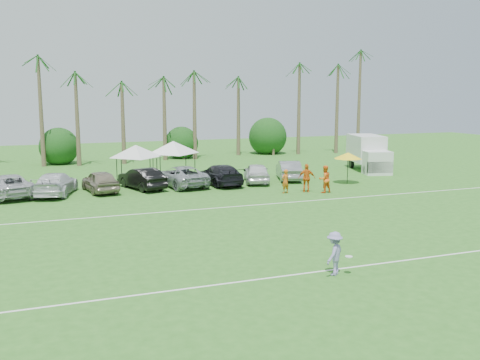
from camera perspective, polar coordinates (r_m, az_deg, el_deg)
name	(u,v)px	position (r m, az deg, el deg)	size (l,w,h in m)	color
ground	(301,297)	(17.76, 6.57, -12.28)	(120.00, 120.00, 0.00)	#2E6B20
field_lines	(222,236)	(24.78, -1.92, -6.00)	(80.00, 12.10, 0.01)	white
palm_tree_3	(31,54)	(52.81, -21.44, 12.38)	(2.40, 2.40, 11.90)	brown
palm_tree_4	(78,84)	(52.82, -16.87, 9.80)	(2.40, 2.40, 8.90)	brown
palm_tree_5	(121,75)	(53.27, -12.55, 10.90)	(2.40, 2.40, 9.90)	brown
palm_tree_6	(162,66)	(54.02, -8.28, 11.91)	(2.40, 2.40, 10.90)	brown
palm_tree_7	(201,58)	(55.07, -4.13, 12.80)	(2.40, 2.40, 11.90)	brown
palm_tree_8	(248,85)	(56.59, 0.83, 10.11)	(2.40, 2.40, 8.90)	brown
palm_tree_9	(291,77)	(58.62, 5.47, 10.89)	(2.40, 2.40, 9.90)	brown
palm_tree_10	(332,70)	(61.00, 9.80, 11.53)	(2.40, 2.40, 10.90)	brown
palm_tree_11	(363,62)	(63.15, 13.03, 12.12)	(2.40, 2.40, 11.90)	brown
bush_tree_1	(59,144)	(53.91, -18.79, 3.63)	(4.00, 4.00, 4.00)	brown
bush_tree_2	(181,140)	(55.58, -6.31, 4.21)	(4.00, 4.00, 4.00)	brown
bush_tree_3	(270,138)	(58.84, 3.19, 4.52)	(4.00, 4.00, 4.00)	brown
sideline_player_a	(285,181)	(35.43, 4.86, -0.14)	(0.58, 0.38, 1.60)	#CF6217
sideline_player_b	(325,179)	(35.91, 9.02, 0.09)	(0.89, 0.69, 1.83)	orange
sideline_player_c	(307,178)	(35.96, 7.13, 0.21)	(1.12, 0.46, 1.91)	orange
box_truck	(369,152)	(47.06, 13.56, 2.91)	(3.62, 6.19, 3.00)	white
canopy_tent_left	(136,145)	(40.59, -11.06, 3.69)	(3.99, 3.99, 3.23)	black
canopy_tent_right	(173,141)	(41.95, -7.15, 4.14)	(4.18, 4.18, 3.38)	black
market_umbrella	(348,156)	(39.79, 11.45, 2.56)	(2.07, 2.07, 2.30)	black
frisbee_player	(334,253)	(19.70, 10.04, -7.73)	(1.23, 1.10, 1.60)	#8B84BB
parked_car_2	(9,186)	(37.06, -23.45, -0.56)	(2.44, 5.28, 1.47)	#B1B2B5
parked_car_3	(56,184)	(36.75, -19.07, -0.38)	(2.06, 5.06, 1.47)	silver
parked_car_4	(100,181)	(36.98, -14.70, -0.12)	(1.73, 4.31, 1.47)	gray
parked_car_5	(142,178)	(37.53, -10.43, 0.16)	(1.55, 4.46, 1.47)	black
parked_car_6	(181,176)	(38.22, -6.29, 0.41)	(2.44, 5.28, 1.47)	#91969A
parked_car_7	(220,175)	(38.75, -2.14, 0.58)	(2.06, 5.06, 1.47)	black
parked_car_8	(257,173)	(39.63, 1.79, 0.77)	(1.73, 4.31, 1.47)	silver
parked_car_9	(289,170)	(41.16, 5.21, 1.05)	(1.55, 4.46, 1.47)	gray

